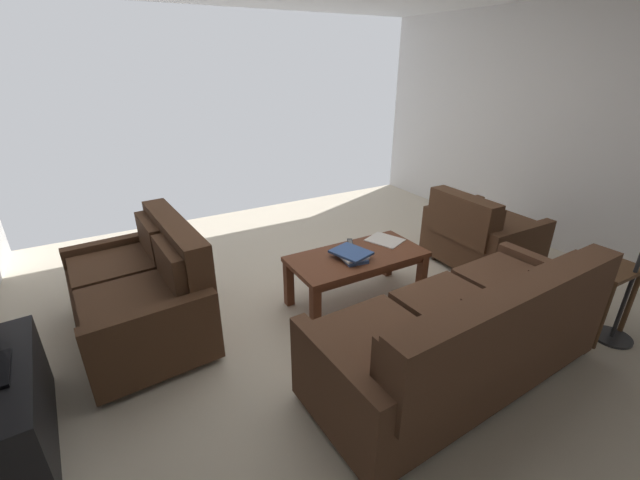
{
  "coord_description": "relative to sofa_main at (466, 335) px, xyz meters",
  "views": [
    {
      "loc": [
        1.67,
        2.5,
        1.96
      ],
      "look_at": [
        0.37,
        0.21,
        0.78
      ],
      "focal_mm": 22.52,
      "sensor_mm": 36.0,
      "label": 1
    }
  ],
  "objects": [
    {
      "name": "armchair_side",
      "position": [
        -1.44,
        -1.12,
        -0.03
      ],
      "size": [
        0.85,
        0.95,
        0.8
      ],
      "color": "black",
      "rests_on": "ground"
    },
    {
      "name": "coffee_mug",
      "position": [
        -1.26,
        0.03,
        0.26
      ],
      "size": [
        0.1,
        0.08,
        0.1
      ],
      "color": "white",
      "rests_on": "end_table"
    },
    {
      "name": "loveseat_near",
      "position": [
        1.69,
        -1.61,
        -0.01
      ],
      "size": [
        0.95,
        1.44,
        0.87
      ],
      "color": "black",
      "rests_on": "ground"
    },
    {
      "name": "tv_stand",
      "position": [
        2.51,
        -0.83,
        -0.11
      ],
      "size": [
        0.45,
        1.04,
        0.52
      ],
      "color": "black",
      "rests_on": "ground"
    },
    {
      "name": "ground_plane",
      "position": [
        0.16,
        -1.16,
        -0.38
      ],
      "size": [
        5.5,
        5.49,
        0.01
      ],
      "primitive_type": "cube",
      "color": "beige"
    },
    {
      "name": "book_stack",
      "position": [
        0.13,
        -1.13,
        0.12
      ],
      "size": [
        0.32,
        0.36,
        0.06
      ],
      "color": "#385693",
      "rests_on": "coffee_table"
    },
    {
      "name": "sofa_main",
      "position": [
        0.0,
        0.0,
        0.0
      ],
      "size": [
        2.05,
        0.92,
        0.86
      ],
      "color": "black",
      "rests_on": "ground"
    },
    {
      "name": "coffee_table",
      "position": [
        0.05,
        -1.16,
        0.01
      ],
      "size": [
        1.17,
        0.56,
        0.46
      ],
      "color": "brown",
      "rests_on": "ground"
    },
    {
      "name": "end_table",
      "position": [
        -1.31,
        0.07,
        0.09
      ],
      "size": [
        0.43,
        0.43,
        0.58
      ],
      "color": "brown",
      "rests_on": "ground"
    },
    {
      "name": "wall_left",
      "position": [
        -2.59,
        -1.16,
        0.9
      ],
      "size": [
        0.12,
        5.49,
        2.54
      ],
      "primitive_type": "cube",
      "color": "silver",
      "rests_on": "ground"
    },
    {
      "name": "tv_remote",
      "position": [
        -0.02,
        -1.36,
        0.09
      ],
      "size": [
        0.11,
        0.16,
        0.02
      ],
      "color": "black",
      "rests_on": "coffee_table"
    },
    {
      "name": "loose_magazine",
      "position": [
        -0.34,
        -1.27,
        0.09
      ],
      "size": [
        0.35,
        0.37,
        0.01
      ],
      "primitive_type": "cube",
      "rotation": [
        0.0,
        0.0,
        3.53
      ],
      "color": "silver",
      "rests_on": "coffee_table"
    }
  ]
}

